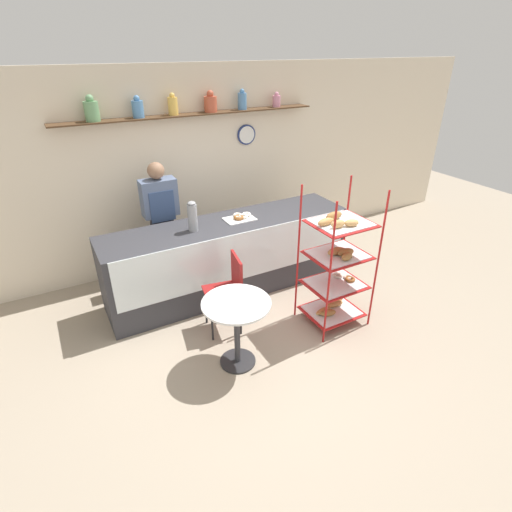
% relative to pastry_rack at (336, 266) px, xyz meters
% --- Properties ---
extents(ground_plane, '(14.00, 14.00, 0.00)m').
position_rel_pastry_rack_xyz_m(ground_plane, '(-0.74, 0.11, -0.73)').
color(ground_plane, gray).
extents(back_wall, '(10.00, 0.30, 2.70)m').
position_rel_pastry_rack_xyz_m(back_wall, '(-0.74, 2.30, 0.64)').
color(back_wall, beige).
rests_on(back_wall, ground_plane).
extents(display_counter, '(3.14, 0.74, 0.96)m').
position_rel_pastry_rack_xyz_m(display_counter, '(-0.74, 1.20, -0.24)').
color(display_counter, '#333338').
rests_on(display_counter, ground_plane).
extents(pastry_rack, '(0.67, 0.58, 1.63)m').
position_rel_pastry_rack_xyz_m(pastry_rack, '(0.00, 0.00, 0.00)').
color(pastry_rack, '#A51919').
rests_on(pastry_rack, ground_plane).
extents(person_worker, '(0.44, 0.23, 1.65)m').
position_rel_pastry_rack_xyz_m(person_worker, '(-1.40, 1.81, 0.17)').
color(person_worker, '#282833').
rests_on(person_worker, ground_plane).
extents(cafe_table, '(0.67, 0.67, 0.74)m').
position_rel_pastry_rack_xyz_m(cafe_table, '(-1.28, -0.10, -0.17)').
color(cafe_table, '#262628').
rests_on(cafe_table, ground_plane).
extents(cafe_chair, '(0.44, 0.44, 0.90)m').
position_rel_pastry_rack_xyz_m(cafe_chair, '(-1.10, 0.46, -0.17)').
color(cafe_chair, black).
rests_on(cafe_chair, ground_plane).
extents(coffee_carafe, '(0.11, 0.11, 0.36)m').
position_rel_pastry_rack_xyz_m(coffee_carafe, '(-1.21, 1.17, 0.41)').
color(coffee_carafe, gray).
rests_on(coffee_carafe, display_counter).
extents(donut_tray_counter, '(0.37, 0.27, 0.05)m').
position_rel_pastry_rack_xyz_m(donut_tray_counter, '(-0.56, 1.22, 0.26)').
color(donut_tray_counter, white).
rests_on(donut_tray_counter, display_counter).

